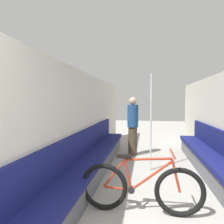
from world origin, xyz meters
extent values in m
cube|color=beige|center=(-1.46, 3.17, 1.06)|extent=(0.10, 9.54, 2.12)
cube|color=#5B5B60|center=(-1.17, 3.35, 0.17)|extent=(0.41, 5.29, 0.34)
cube|color=navy|center=(-1.17, 3.35, 0.39)|extent=(0.49, 5.29, 0.10)
cube|color=navy|center=(-1.37, 3.35, 0.68)|extent=(0.07, 5.29, 0.48)
cube|color=#5B5B60|center=(1.17, 3.35, 0.17)|extent=(0.41, 5.29, 0.34)
cube|color=navy|center=(1.17, 3.35, 0.39)|extent=(0.49, 5.29, 0.10)
torus|color=black|center=(-0.70, 2.21, 0.33)|extent=(0.65, 0.07, 0.65)
torus|color=black|center=(0.31, 2.21, 0.33)|extent=(0.65, 0.07, 0.65)
cylinder|color=#9E2D19|center=(-0.51, 2.21, 0.32)|extent=(0.38, 0.03, 0.05)
cylinder|color=#9E2D19|center=(-0.56, 2.21, 0.52)|extent=(0.30, 0.03, 0.40)
cylinder|color=#9E2D19|center=(-0.37, 2.21, 0.54)|extent=(0.13, 0.03, 0.46)
cylinder|color=#9E2D19|center=(-0.06, 2.21, 0.52)|extent=(0.55, 0.03, 0.45)
cylinder|color=#9E2D19|center=(-0.11, 2.21, 0.74)|extent=(0.63, 0.03, 0.08)
cylinder|color=#9E2D19|center=(0.26, 2.21, 0.54)|extent=(0.13, 0.03, 0.43)
cylinder|color=black|center=(-0.32, 2.21, 0.31)|extent=(0.09, 0.06, 0.09)
cube|color=black|center=(-0.42, 2.21, 0.77)|extent=(0.20, 0.07, 0.04)
cylinder|color=#9E2D19|center=(0.21, 2.21, 0.83)|extent=(0.02, 0.46, 0.02)
cylinder|color=gray|center=(-0.03, 3.96, 0.01)|extent=(0.08, 0.08, 0.01)
cylinder|color=silver|center=(-0.03, 3.96, 1.05)|extent=(0.04, 0.04, 2.10)
cylinder|color=#473828|center=(-0.50, 5.10, 0.40)|extent=(0.25, 0.25, 0.79)
cylinder|color=navy|center=(-0.50, 5.10, 1.10)|extent=(0.30, 0.30, 0.62)
sphere|color=tan|center=(-0.50, 5.10, 1.51)|extent=(0.21, 0.21, 0.21)
camera|label=1|loc=(-0.13, -0.44, 1.51)|focal=32.00mm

